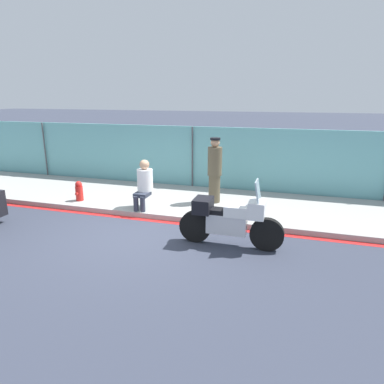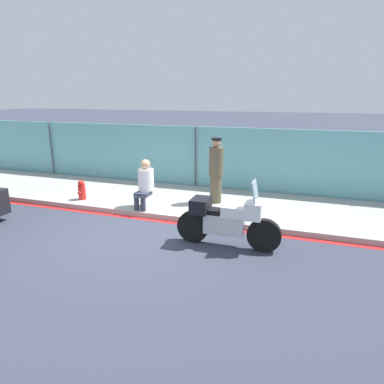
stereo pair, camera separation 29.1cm
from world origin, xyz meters
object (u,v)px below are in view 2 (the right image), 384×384
person_seated_on_curb (145,182)px  fire_hydrant (82,190)px  motorcycle (227,220)px  officer_standing (216,170)px

person_seated_on_curb → fire_hydrant: (-2.05, 0.03, -0.43)m
person_seated_on_curb → motorcycle: bearing=-29.4°
motorcycle → fire_hydrant: bearing=162.4°
fire_hydrant → officer_standing: bearing=14.6°
motorcycle → fire_hydrant: size_ratio=3.86×
motorcycle → person_seated_on_curb: bearing=150.8°
motorcycle → officer_standing: officer_standing is taller
motorcycle → fire_hydrant: motorcycle is taller
motorcycle → officer_standing: 2.66m
motorcycle → person_seated_on_curb: motorcycle is taller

